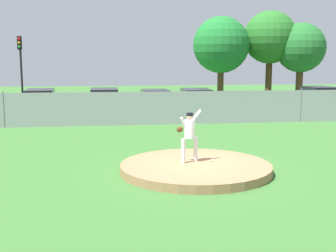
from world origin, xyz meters
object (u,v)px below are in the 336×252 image
object	(u,v)px
parked_car_silver	(104,102)
traffic_light_near	(21,60)
parked_car_teal	(155,102)
parked_car_navy	(196,102)
baseball	(212,161)
pitcher_youth	(189,132)
parked_car_champagne	(41,103)
parked_car_slate	(319,99)
traffic_cone_orange	(263,114)

from	to	relation	value
parked_car_silver	traffic_light_near	xyz separation A→B (m)	(-5.66, 3.36, 2.64)
parked_car_silver	parked_car_teal	size ratio (longest dim) A/B	1.09
parked_car_teal	parked_car_navy	bearing A→B (deg)	-9.87
baseball	traffic_light_near	world-z (taller)	traffic_light_near
baseball	parked_car_navy	bearing A→B (deg)	80.66
pitcher_youth	parked_car_champagne	distance (m)	15.71
pitcher_youth	parked_car_navy	bearing A→B (deg)	77.77
traffic_light_near	parked_car_teal	bearing A→B (deg)	-22.84
parked_car_slate	traffic_cone_orange	bearing A→B (deg)	-149.22
parked_car_slate	traffic_light_near	world-z (taller)	traffic_light_near
traffic_light_near	baseball	bearing A→B (deg)	-63.21
parked_car_silver	parked_car_navy	world-z (taller)	parked_car_silver
parked_car_navy	parked_car_champagne	bearing A→B (deg)	177.84
pitcher_youth	parked_car_teal	size ratio (longest dim) A/B	0.39
pitcher_youth	parked_car_slate	world-z (taller)	pitcher_youth
pitcher_youth	parked_car_champagne	bearing A→B (deg)	115.01
pitcher_youth	parked_car_champagne	size ratio (longest dim) A/B	0.35
baseball	pitcher_youth	bearing A→B (deg)	175.66
parked_car_navy	parked_car_champagne	size ratio (longest dim) A/B	1.00
parked_car_slate	traffic_light_near	distance (m)	20.51
pitcher_youth	traffic_cone_orange	world-z (taller)	pitcher_youth
parked_car_champagne	traffic_cone_orange	distance (m)	13.50
parked_car_teal	pitcher_youth	bearing A→B (deg)	-91.79
traffic_cone_orange	traffic_light_near	bearing A→B (deg)	156.71
baseball	traffic_light_near	xyz separation A→B (m)	(-9.14, 18.11, 3.13)
parked_car_navy	parked_car_teal	world-z (taller)	parked_car_navy
pitcher_youth	parked_car_teal	distance (m)	14.33
pitcher_youth	parked_car_navy	size ratio (longest dim) A/B	0.35
baseball	parked_car_silver	distance (m)	15.16
parked_car_teal	parked_car_slate	bearing A→B (deg)	1.40
traffic_cone_orange	parked_car_silver	bearing A→B (deg)	161.64
baseball	parked_car_champagne	size ratio (longest dim) A/B	0.02
baseball	parked_car_silver	bearing A→B (deg)	103.28
parked_car_silver	traffic_light_near	size ratio (longest dim) A/B	0.91
parked_car_champagne	parked_car_silver	bearing A→B (deg)	6.79
parked_car_champagne	traffic_light_near	distance (m)	4.97
parked_car_slate	baseball	bearing A→B (deg)	-126.67
pitcher_youth	traffic_cone_orange	xyz separation A→B (m)	(6.59, 11.59, -0.95)
parked_car_navy	parked_car_champagne	distance (m)	9.65
parked_car_teal	baseball	bearing A→B (deg)	-88.93
parked_car_champagne	parked_car_navy	bearing A→B (deg)	-2.16
parked_car_navy	parked_car_teal	size ratio (longest dim) A/B	1.13
parked_car_champagne	baseball	bearing A→B (deg)	-62.77
parked_car_slate	traffic_light_near	bearing A→B (deg)	170.19
parked_car_slate	parked_car_teal	size ratio (longest dim) A/B	0.98
parked_car_silver	parked_car_navy	bearing A→B (deg)	-8.14
pitcher_youth	baseball	world-z (taller)	pitcher_youth
parked_car_silver	traffic_cone_orange	size ratio (longest dim) A/B	8.30
parked_car_champagne	parked_car_teal	bearing A→B (deg)	0.65
baseball	parked_car_champagne	bearing A→B (deg)	117.23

